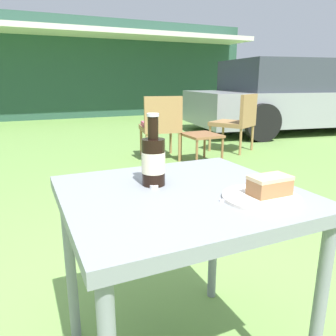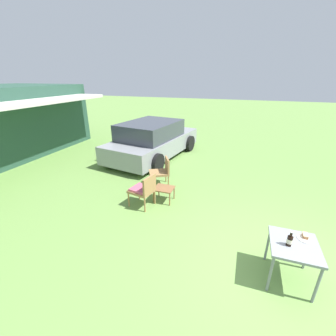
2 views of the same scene
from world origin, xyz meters
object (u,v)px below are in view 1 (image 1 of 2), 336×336
object	(u,v)px
wicker_chair_plain	(238,120)
cake_on_plate	(265,191)
cola_bottle_near	(153,160)
wicker_chair_cushioned	(160,124)
parked_car	(294,98)
garden_side_table	(201,137)
patio_table	(181,214)

from	to	relation	value
wicker_chair_plain	cake_on_plate	size ratio (longest dim) A/B	3.62
cola_bottle_near	wicker_chair_cushioned	bearing A→B (deg)	66.41
wicker_chair_cushioned	wicker_chair_plain	xyz separation A→B (m)	(1.21, -0.01, 0.00)
wicker_chair_cushioned	cola_bottle_near	bearing A→B (deg)	77.69
wicker_chair_cushioned	wicker_chair_plain	size ratio (longest dim) A/B	1.00
parked_car	wicker_chair_cushioned	distance (m)	3.71
garden_side_table	patio_table	xyz separation A→B (m)	(-1.63, -2.67, 0.29)
wicker_chair_cushioned	garden_side_table	distance (m)	0.57
wicker_chair_plain	patio_table	world-z (taller)	wicker_chair_plain
patio_table	cola_bottle_near	world-z (taller)	cola_bottle_near
parked_car	wicker_chair_plain	bearing A→B (deg)	-141.98
wicker_chair_plain	cola_bottle_near	size ratio (longest dim) A/B	3.49
parked_car	wicker_chair_cushioned	xyz separation A→B (m)	(-3.50, -1.22, -0.21)
parked_car	cola_bottle_near	xyz separation A→B (m)	(-4.79, -4.18, 0.10)
parked_car	patio_table	distance (m)	6.38
wicker_chair_cushioned	cake_on_plate	size ratio (longest dim) A/B	3.62
patio_table	garden_side_table	bearing A→B (deg)	58.55
patio_table	cake_on_plate	bearing A→B (deg)	-40.28
cola_bottle_near	wicker_chair_plain	bearing A→B (deg)	49.60
parked_car	cola_bottle_near	size ratio (longest dim) A/B	19.11
parked_car	wicker_chair_plain	xyz separation A→B (m)	(-2.28, -1.24, -0.21)
cake_on_plate	cola_bottle_near	distance (m)	0.37
wicker_chair_cushioned	garden_side_table	xyz separation A→B (m)	(0.40, -0.38, -0.14)
parked_car	wicker_chair_plain	world-z (taller)	parked_car
wicker_chair_plain	patio_table	bearing A→B (deg)	21.82
garden_side_table	patio_table	bearing A→B (deg)	-121.45
garden_side_table	wicker_chair_plain	bearing A→B (deg)	24.20
garden_side_table	parked_car	bearing A→B (deg)	27.37
patio_table	cola_bottle_near	bearing A→B (deg)	121.20
parked_car	garden_side_table	world-z (taller)	parked_car
wicker_chair_cushioned	patio_table	world-z (taller)	wicker_chair_cushioned
patio_table	cake_on_plate	world-z (taller)	cake_on_plate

